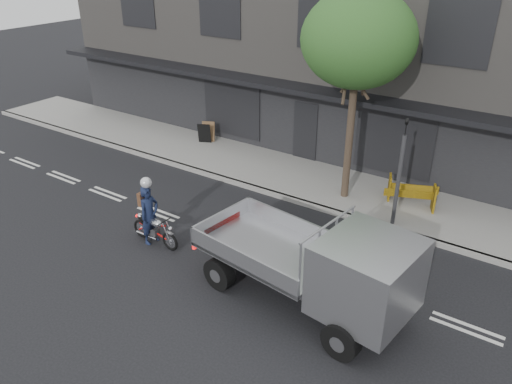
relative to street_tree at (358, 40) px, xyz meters
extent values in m
plane|color=black|center=(-2.20, -4.20, -5.28)|extent=(80.00, 80.00, 0.00)
cube|color=gray|center=(-2.20, 0.50, -5.20)|extent=(32.00, 3.20, 0.15)
cube|color=gray|center=(-2.20, -1.10, -5.20)|extent=(32.00, 0.20, 0.15)
cube|color=slate|center=(-2.20, 7.10, -1.28)|extent=(26.00, 10.00, 8.00)
cylinder|color=#382B21|center=(0.00, 0.00, -3.28)|extent=(0.24, 0.24, 4.00)
ellipsoid|color=#305921|center=(0.00, 0.00, 0.02)|extent=(3.40, 3.40, 2.89)
cylinder|color=#2D2D30|center=(2.00, -0.85, -3.78)|extent=(0.12, 0.12, 3.00)
imported|color=black|center=(2.00, -0.85, -2.03)|extent=(0.08, 0.10, 0.50)
torus|color=black|center=(-3.99, -5.51, -5.00)|extent=(0.58, 0.10, 0.58)
torus|color=black|center=(-2.81, -5.56, -5.00)|extent=(0.58, 0.10, 0.58)
cube|color=#2D2D30|center=(-3.45, -5.53, -4.91)|extent=(0.30, 0.21, 0.24)
ellipsoid|color=#B0B0B5|center=(-3.31, -5.54, -4.56)|extent=(0.48, 0.28, 0.23)
cube|color=black|center=(-3.72, -5.52, -4.58)|extent=(0.46, 0.22, 0.07)
cylinder|color=black|center=(-2.96, -5.55, -4.40)|extent=(0.05, 0.51, 0.03)
imported|color=#161F3E|center=(-3.55, -5.53, -4.39)|extent=(0.45, 0.66, 1.77)
cylinder|color=black|center=(-0.59, -6.14, -4.85)|extent=(0.88, 0.42, 0.85)
cylinder|color=black|center=(-0.35, -4.25, -4.85)|extent=(0.88, 0.42, 0.85)
cylinder|color=black|center=(2.95, -6.59, -4.85)|extent=(0.88, 0.42, 0.85)
cylinder|color=black|center=(3.19, -4.70, -4.85)|extent=(0.88, 0.42, 0.85)
cube|color=#2D2D30|center=(1.30, -5.42, -4.66)|extent=(5.24, 1.76, 0.16)
cube|color=#A8A8AD|center=(3.02, -5.64, -3.77)|extent=(2.14, 2.23, 1.68)
cube|color=black|center=(3.02, -5.64, -3.29)|extent=(1.90, 2.10, 0.61)
cube|color=#ADADB2|center=(0.36, -5.30, -4.25)|extent=(3.60, 2.58, 0.11)
camera|label=1|loc=(5.85, -14.10, 2.67)|focal=35.00mm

